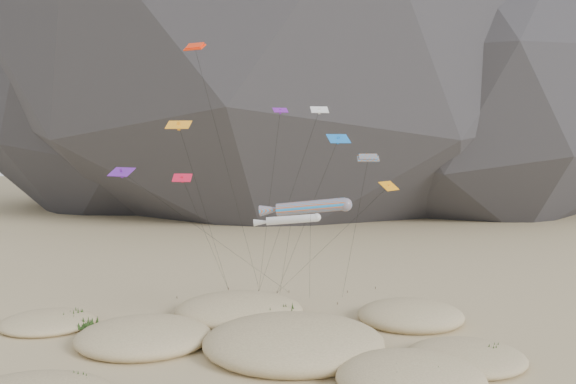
{
  "coord_description": "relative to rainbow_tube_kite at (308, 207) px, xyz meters",
  "views": [
    {
      "loc": [
        0.43,
        -44.49,
        19.26
      ],
      "look_at": [
        1.62,
        12.0,
        13.91
      ],
      "focal_mm": 35.0,
      "sensor_mm": 36.0,
      "label": 1
    }
  ],
  "objects": [
    {
      "name": "dune_grass",
      "position": [
        -4.6,
        -4.3,
        -12.03
      ],
      "size": [
        42.14,
        26.73,
        1.52
      ],
      "color": "black",
      "rests_on": "ground"
    },
    {
      "name": "kite_stakes",
      "position": [
        -1.69,
        16.11,
        -12.72
      ],
      "size": [
        24.93,
        6.93,
        0.3
      ],
      "color": "#3F2D1E",
      "rests_on": "ground"
    },
    {
      "name": "white_tube_kite",
      "position": [
        -1.71,
        3.1,
        -1.65
      ],
      "size": [
        6.75,
        11.03,
        11.89
      ],
      "color": "silver",
      "rests_on": "ground"
    },
    {
      "name": "rainbow_tube_kite",
      "position": [
        0.0,
        0.0,
        0.0
      ],
      "size": [
        8.79,
        15.64,
        13.85
      ],
      "color": "#DA5417",
      "rests_on": "ground"
    },
    {
      "name": "multi_parafoil",
      "position": [
        6.23,
        3.64,
        4.29
      ],
      "size": [
        2.26,
        11.49,
        17.8
      ],
      "color": "#D76116",
      "rests_on": "ground"
    },
    {
      "name": "orange_parafoil",
      "position": [
        -11.21,
        6.94,
        15.36
      ],
      "size": [
        7.23,
        14.08,
        29.16
      ],
      "color": "#FF300D",
      "rests_on": "ground"
    },
    {
      "name": "delta_kites",
      "position": [
        -5.28,
        3.59,
        4.7
      ],
      "size": [
        28.25,
        20.39,
        22.61
      ],
      "color": "silver",
      "rests_on": "ground"
    },
    {
      "name": "ground",
      "position": [
        -3.37,
        -7.79,
        -12.87
      ],
      "size": [
        500.0,
        500.0,
        0.0
      ],
      "primitive_type": "plane",
      "color": "#CCB789",
      "rests_on": "ground"
    },
    {
      "name": "dunes",
      "position": [
        -4.72,
        -3.42,
        -12.19
      ],
      "size": [
        50.06,
        37.53,
        3.78
      ],
      "color": "#CCB789",
      "rests_on": "ground"
    }
  ]
}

